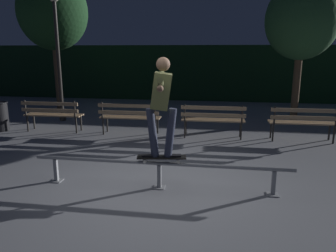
{
  "coord_description": "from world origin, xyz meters",
  "views": [
    {
      "loc": [
        0.9,
        -4.86,
        2.19
      ],
      "look_at": [
        0.02,
        0.78,
        0.85
      ],
      "focal_mm": 34.64,
      "sensor_mm": 36.0,
      "label": 1
    }
  ],
  "objects_px": {
    "skateboard": "(162,157)",
    "park_bench_rightmost": "(303,120)",
    "park_bench_left_center": "(130,115)",
    "grind_rail": "(159,167)",
    "lamp_post_left": "(57,40)",
    "park_bench_leftmost": "(52,113)",
    "park_bench_right_center": "(213,117)",
    "tree_far_right": "(302,20)",
    "tree_far_left": "(53,12)",
    "skateboarder": "(161,99)"
  },
  "relations": [
    {
      "from": "tree_far_left",
      "to": "lamp_post_left",
      "type": "height_order",
      "value": "tree_far_left"
    },
    {
      "from": "skateboard",
      "to": "park_bench_left_center",
      "type": "xyz_separation_m",
      "value": [
        -1.42,
        3.23,
        0.02
      ]
    },
    {
      "from": "park_bench_left_center",
      "to": "park_bench_right_center",
      "type": "distance_m",
      "value": 2.17
    },
    {
      "from": "tree_far_right",
      "to": "lamp_post_left",
      "type": "bearing_deg",
      "value": -173.04
    },
    {
      "from": "skateboard",
      "to": "skateboarder",
      "type": "relative_size",
      "value": 0.51
    },
    {
      "from": "park_bench_leftmost",
      "to": "park_bench_right_center",
      "type": "height_order",
      "value": "same"
    },
    {
      "from": "skateboarder",
      "to": "park_bench_rightmost",
      "type": "distance_m",
      "value": 4.45
    },
    {
      "from": "skateboarder",
      "to": "park_bench_right_center",
      "type": "bearing_deg",
      "value": 76.92
    },
    {
      "from": "park_bench_right_center",
      "to": "grind_rail",
      "type": "bearing_deg",
      "value": -103.8
    },
    {
      "from": "grind_rail",
      "to": "park_bench_left_center",
      "type": "relative_size",
      "value": 2.63
    },
    {
      "from": "park_bench_leftmost",
      "to": "tree_far_left",
      "type": "xyz_separation_m",
      "value": [
        -1.42,
        3.2,
        2.96
      ]
    },
    {
      "from": "grind_rail",
      "to": "skateboard",
      "type": "relative_size",
      "value": 5.26
    },
    {
      "from": "grind_rail",
      "to": "skateboard",
      "type": "height_order",
      "value": "skateboard"
    },
    {
      "from": "skateboard",
      "to": "tree_far_right",
      "type": "relative_size",
      "value": 0.19
    },
    {
      "from": "park_bench_left_center",
      "to": "lamp_post_left",
      "type": "distance_m",
      "value": 3.56
    },
    {
      "from": "grind_rail",
      "to": "skateboard",
      "type": "bearing_deg",
      "value": -0.0
    },
    {
      "from": "skateboarder",
      "to": "park_bench_rightmost",
      "type": "xyz_separation_m",
      "value": [
        2.92,
        3.23,
        -0.92
      ]
    },
    {
      "from": "grind_rail",
      "to": "park_bench_right_center",
      "type": "xyz_separation_m",
      "value": [
        0.79,
        3.23,
        0.19
      ]
    },
    {
      "from": "grind_rail",
      "to": "skateboarder",
      "type": "xyz_separation_m",
      "value": [
        0.04,
        0.0,
        1.11
      ]
    },
    {
      "from": "lamp_post_left",
      "to": "skateboarder",
      "type": "bearing_deg",
      "value": -49.18
    },
    {
      "from": "tree_far_right",
      "to": "park_bench_rightmost",
      "type": "bearing_deg",
      "value": -97.05
    },
    {
      "from": "tree_far_right",
      "to": "park_bench_right_center",
      "type": "bearing_deg",
      "value": -136.63
    },
    {
      "from": "skateboard",
      "to": "park_bench_right_center",
      "type": "relative_size",
      "value": 0.5
    },
    {
      "from": "park_bench_leftmost",
      "to": "park_bench_rightmost",
      "type": "relative_size",
      "value": 1.0
    },
    {
      "from": "skateboard",
      "to": "park_bench_leftmost",
      "type": "xyz_separation_m",
      "value": [
        -3.59,
        3.23,
        0.02
      ]
    },
    {
      "from": "park_bench_rightmost",
      "to": "skateboarder",
      "type": "bearing_deg",
      "value": -132.14
    },
    {
      "from": "park_bench_rightmost",
      "to": "park_bench_left_center",
      "type": "bearing_deg",
      "value": 180.0
    },
    {
      "from": "tree_far_left",
      "to": "tree_far_right",
      "type": "relative_size",
      "value": 1.15
    },
    {
      "from": "grind_rail",
      "to": "skateboard",
      "type": "distance_m",
      "value": 0.18
    },
    {
      "from": "park_bench_left_center",
      "to": "lamp_post_left",
      "type": "relative_size",
      "value": 0.41
    },
    {
      "from": "grind_rail",
      "to": "skateboard",
      "type": "xyz_separation_m",
      "value": [
        0.04,
        -0.0,
        0.17
      ]
    },
    {
      "from": "skateboarder",
      "to": "park_bench_left_center",
      "type": "distance_m",
      "value": 3.65
    },
    {
      "from": "park_bench_rightmost",
      "to": "tree_far_left",
      "type": "xyz_separation_m",
      "value": [
        -7.94,
        3.2,
        2.96
      ]
    },
    {
      "from": "skateboard",
      "to": "park_bench_rightmost",
      "type": "height_order",
      "value": "park_bench_rightmost"
    },
    {
      "from": "park_bench_leftmost",
      "to": "park_bench_left_center",
      "type": "height_order",
      "value": "same"
    },
    {
      "from": "park_bench_right_center",
      "to": "tree_far_right",
      "type": "height_order",
      "value": "tree_far_right"
    },
    {
      "from": "park_bench_right_center",
      "to": "park_bench_rightmost",
      "type": "relative_size",
      "value": 1.0
    },
    {
      "from": "skateboard",
      "to": "park_bench_leftmost",
      "type": "bearing_deg",
      "value": 138.02
    },
    {
      "from": "park_bench_leftmost",
      "to": "tree_far_left",
      "type": "height_order",
      "value": "tree_far_left"
    },
    {
      "from": "park_bench_left_center",
      "to": "park_bench_rightmost",
      "type": "bearing_deg",
      "value": 0.0
    },
    {
      "from": "skateboard",
      "to": "park_bench_left_center",
      "type": "height_order",
      "value": "park_bench_left_center"
    },
    {
      "from": "park_bench_left_center",
      "to": "lamp_post_left",
      "type": "bearing_deg",
      "value": 151.15
    },
    {
      "from": "tree_far_left",
      "to": "tree_far_right",
      "type": "xyz_separation_m",
      "value": [
        8.23,
        -0.88,
        -0.46
      ]
    },
    {
      "from": "grind_rail",
      "to": "lamp_post_left",
      "type": "distance_m",
      "value": 6.5
    },
    {
      "from": "skateboard",
      "to": "tree_far_right",
      "type": "distance_m",
      "value": 6.89
    },
    {
      "from": "park_bench_right_center",
      "to": "lamp_post_left",
      "type": "xyz_separation_m",
      "value": [
        -4.78,
        1.44,
        1.94
      ]
    },
    {
      "from": "skateboard",
      "to": "park_bench_rightmost",
      "type": "bearing_deg",
      "value": 47.84
    },
    {
      "from": "tree_far_right",
      "to": "skateboarder",
      "type": "bearing_deg",
      "value": -120.03
    },
    {
      "from": "grind_rail",
      "to": "tree_far_right",
      "type": "xyz_separation_m",
      "value": [
        3.25,
        5.55,
        2.69
      ]
    },
    {
      "from": "park_bench_leftmost",
      "to": "tree_far_right",
      "type": "xyz_separation_m",
      "value": [
        6.8,
        2.32,
        2.51
      ]
    }
  ]
}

